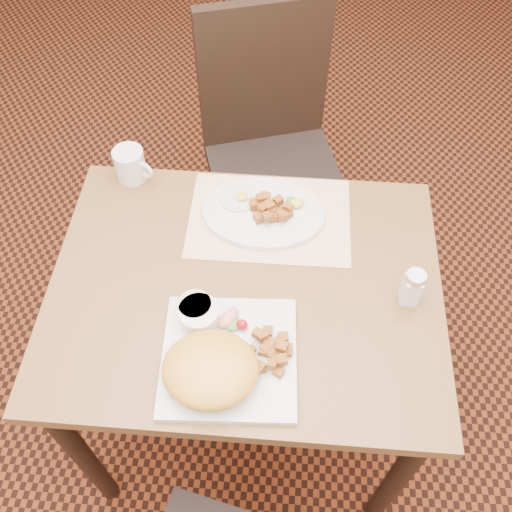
% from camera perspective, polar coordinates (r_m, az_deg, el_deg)
% --- Properties ---
extents(ground, '(8.00, 8.00, 0.00)m').
position_cam_1_polar(ground, '(1.98, -0.75, -14.84)').
color(ground, black).
rests_on(ground, ground).
extents(table, '(0.90, 0.70, 0.75)m').
position_cam_1_polar(table, '(1.40, -1.03, -5.37)').
color(table, brown).
rests_on(table, ground).
extents(chair_far, '(0.53, 0.53, 0.97)m').
position_cam_1_polar(chair_far, '(1.93, 1.47, 11.37)').
color(chair_far, black).
rests_on(chair_far, ground).
extents(placemat, '(0.40, 0.28, 0.00)m').
position_cam_1_polar(placemat, '(1.43, 1.36, 3.82)').
color(placemat, white).
rests_on(placemat, table).
extents(plate_square, '(0.29, 0.29, 0.02)m').
position_cam_1_polar(plate_square, '(1.21, -2.70, -10.08)').
color(plate_square, silver).
rests_on(plate_square, table).
extents(plate_oval, '(0.31, 0.24, 0.02)m').
position_cam_1_polar(plate_oval, '(1.42, 0.72, 4.33)').
color(plate_oval, silver).
rests_on(plate_oval, placemat).
extents(hollandaise_mound, '(0.20, 0.18, 0.07)m').
position_cam_1_polar(hollandaise_mound, '(1.16, -4.65, -11.24)').
color(hollandaise_mound, gold).
rests_on(hollandaise_mound, plate_square).
extents(ramekin, '(0.09, 0.10, 0.05)m').
position_cam_1_polar(ramekin, '(1.23, -5.75, -5.86)').
color(ramekin, silver).
rests_on(ramekin, plate_square).
extents(garnish_sq, '(0.07, 0.07, 0.03)m').
position_cam_1_polar(garnish_sq, '(1.23, -2.33, -6.49)').
color(garnish_sq, '#387223').
rests_on(garnish_sq, plate_square).
extents(fried_egg, '(0.10, 0.10, 0.02)m').
position_cam_1_polar(fried_egg, '(1.44, -1.70, 5.95)').
color(fried_egg, white).
rests_on(fried_egg, plate_oval).
extents(garnish_ov, '(0.06, 0.05, 0.02)m').
position_cam_1_polar(garnish_ov, '(1.43, 3.96, 5.36)').
color(garnish_ov, '#387223').
rests_on(garnish_ov, plate_oval).
extents(salt_shaker, '(0.04, 0.04, 0.10)m').
position_cam_1_polar(salt_shaker, '(1.29, 15.33, -3.03)').
color(salt_shaker, white).
rests_on(salt_shaker, table).
extents(coffee_mug, '(0.11, 0.08, 0.09)m').
position_cam_1_polar(coffee_mug, '(1.52, -12.40, 8.89)').
color(coffee_mug, silver).
rests_on(coffee_mug, table).
extents(home_fries_sq, '(0.11, 0.11, 0.03)m').
position_cam_1_polar(home_fries_sq, '(1.19, 1.31, -9.48)').
color(home_fries_sq, '#A1551A').
rests_on(home_fries_sq, plate_square).
extents(home_fries_ov, '(0.11, 0.09, 0.04)m').
position_cam_1_polar(home_fries_ov, '(1.40, 1.43, 4.74)').
color(home_fries_ov, '#A1551A').
rests_on(home_fries_ov, plate_oval).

